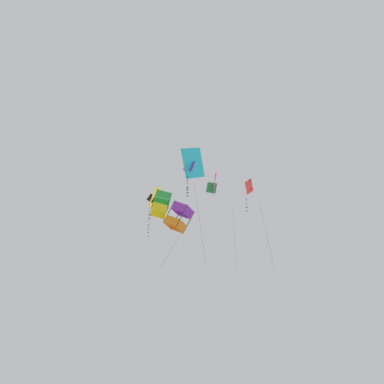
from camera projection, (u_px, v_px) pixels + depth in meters
name	position (u px, v px, depth m)	size (l,w,h in m)	color
kite_delta_near_left	(214.00, 186.00, 53.05)	(3.64, 2.49, 9.67)	#DB2D93
kite_delta_far_centre	(192.00, 164.00, 47.09)	(3.29, 1.92, 9.66)	#1EB2C6
kite_box_highest	(161.00, 205.00, 41.31)	(2.95, 2.86, 6.52)	green
kite_box_mid_left	(179.00, 217.00, 45.88)	(1.91, 2.41, 2.37)	purple
kite_diamond_near_right	(250.00, 188.00, 45.04)	(2.64, 1.73, 7.70)	red
kite_delta_low_drifter	(154.00, 197.00, 51.22)	(2.54, 1.29, 4.42)	yellow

